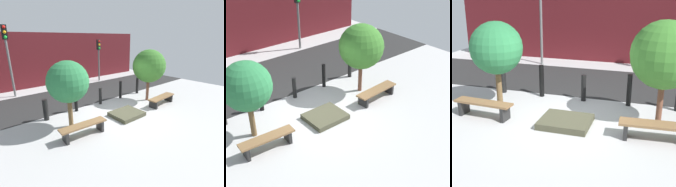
# 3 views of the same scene
# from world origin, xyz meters

# --- Properties ---
(ground_plane) EXTENTS (18.00, 18.00, 0.00)m
(ground_plane) POSITION_xyz_m (0.00, 0.00, 0.00)
(ground_plane) COLOR #ACACAC
(road_strip) EXTENTS (18.00, 3.82, 0.01)m
(road_strip) POSITION_xyz_m (0.00, 3.88, 0.01)
(road_strip) COLOR #262626
(road_strip) RESTS_ON ground
(building_facade) EXTENTS (16.20, 0.50, 3.75)m
(building_facade) POSITION_xyz_m (0.00, 7.62, 1.88)
(building_facade) COLOR #511419
(building_facade) RESTS_ON ground
(bench_left) EXTENTS (1.77, 0.51, 0.47)m
(bench_left) POSITION_xyz_m (-2.40, -0.46, 0.34)
(bench_left) COLOR black
(bench_left) RESTS_ON ground
(bench_right) EXTENTS (1.89, 0.57, 0.45)m
(bench_right) POSITION_xyz_m (2.40, -0.46, 0.33)
(bench_right) COLOR black
(bench_right) RESTS_ON ground
(planter_bed) EXTENTS (1.36, 1.16, 0.18)m
(planter_bed) POSITION_xyz_m (0.00, -0.26, 0.09)
(planter_bed) COLOR #454431
(planter_bed) RESTS_ON ground
(tree_behind_left_bench) EXTENTS (1.59, 1.59, 2.64)m
(tree_behind_left_bench) POSITION_xyz_m (-2.40, 0.49, 1.83)
(tree_behind_left_bench) COLOR brown
(tree_behind_left_bench) RESTS_ON ground
(tree_behind_right_bench) EXTENTS (1.77, 1.77, 2.83)m
(tree_behind_right_bench) POSITION_xyz_m (2.40, 0.49, 1.93)
(tree_behind_right_bench) COLOR brown
(tree_behind_right_bench) RESTS_ON ground
(bollard_far_left) EXTENTS (0.22, 0.22, 0.93)m
(bollard_far_left) POSITION_xyz_m (-2.93, 1.72, 0.47)
(bollard_far_left) COLOR black
(bollard_far_left) RESTS_ON ground
(bollard_left) EXTENTS (0.16, 0.16, 1.10)m
(bollard_left) POSITION_xyz_m (-1.47, 1.72, 0.55)
(bollard_left) COLOR black
(bollard_left) RESTS_ON ground
(bollard_center) EXTENTS (0.16, 0.16, 0.88)m
(bollard_center) POSITION_xyz_m (0.00, 1.72, 0.44)
(bollard_center) COLOR black
(bollard_center) RESTS_ON ground
(bollard_right) EXTENTS (0.15, 0.15, 1.02)m
(bollard_right) POSITION_xyz_m (1.47, 1.72, 0.51)
(bollard_right) COLOR black
(bollard_right) RESTS_ON ground
(traffic_light_west) EXTENTS (0.28, 0.27, 4.08)m
(traffic_light_west) POSITION_xyz_m (-3.17, 6.08, 2.80)
(traffic_light_west) COLOR slate
(traffic_light_west) RESTS_ON ground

